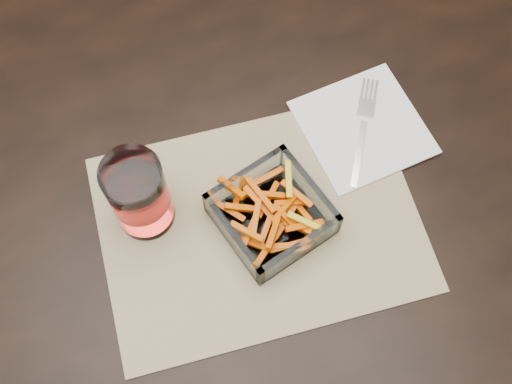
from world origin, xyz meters
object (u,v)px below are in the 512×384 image
at_px(glass_bowl, 272,215).
at_px(fork, 363,127).
at_px(dining_table, 206,199).
at_px(tumbler, 140,196).

bearing_deg(glass_bowl, fork, 25.01).
height_order(dining_table, tumbler, tumbler).
xyz_separation_m(tumbler, fork, (0.35, 0.01, -0.06)).
relative_size(tumbler, fork, 0.85).
bearing_deg(fork, dining_table, -150.54).
bearing_deg(glass_bowl, dining_table, 123.41).
relative_size(dining_table, glass_bowl, 9.60).
xyz_separation_m(dining_table, tumbler, (-0.09, -0.03, 0.16)).
bearing_deg(tumbler, fork, 1.87).
distance_m(tumbler, fork, 0.35).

